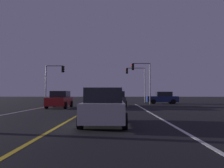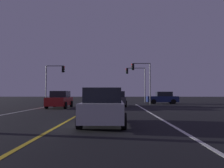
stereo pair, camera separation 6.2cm
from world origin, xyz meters
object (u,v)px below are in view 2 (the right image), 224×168
Objects in this scene: car_lead_same_lane at (104,107)px; traffic_light_near_left at (55,75)px; traffic_light_near_right at (141,74)px; car_crossing_side at (163,98)px; traffic_light_far_right at (136,77)px; car_ahead_far at (117,99)px; car_oncoming at (60,100)px.

traffic_light_near_left is (-7.89, 19.72, 3.10)m from car_lead_same_lane.
car_crossing_side is at bearing -159.23° from traffic_light_near_right.
traffic_light_far_right is at bearing -87.11° from traffic_light_near_right.
traffic_light_far_right reaches higher than car_lead_same_lane.
car_ahead_far is 10.34m from traffic_light_near_left.
traffic_light_near_left reaches higher than car_oncoming.
car_ahead_far is 8.81m from car_crossing_side.
traffic_light_near_right is at bearing 130.79° from car_oncoming.
car_lead_same_lane is 0.77× the size of traffic_light_near_right.
car_ahead_far is 11.34m from traffic_light_far_right.
traffic_light_near_left reaches higher than car_crossing_side.
traffic_light_far_right is (8.80, 13.34, 3.32)m from car_oncoming.
traffic_light_near_left is at bearing -160.66° from car_oncoming.
traffic_light_far_right is at bearing -8.27° from car_lead_same_lane.
traffic_light_near_right reaches higher than traffic_light_far_right.
car_ahead_far and car_oncoming have the same top height.
traffic_light_far_right reaches higher than car_crossing_side.
car_oncoming is 0.77× the size of traffic_light_far_right.
car_crossing_side is (6.37, 6.09, 0.00)m from car_ahead_far.
car_oncoming is 12.44m from traffic_light_near_right.
traffic_light_far_right is at bearing 146.57° from car_oncoming.
car_crossing_side is 22.04m from car_lead_same_lane.
traffic_light_near_left is at bearing 60.11° from car_ahead_far.
traffic_light_near_left is 12.80m from traffic_light_far_right.
traffic_light_near_right is (3.28, 4.92, 3.30)m from car_ahead_far.
car_crossing_side is 15.29m from traffic_light_near_left.
traffic_light_far_right reaches higher than car_oncoming.
car_lead_same_lane is at bearing 81.73° from traffic_light_far_right.
car_ahead_far is at bearing 116.72° from car_oncoming.
car_ahead_far is 0.77× the size of traffic_light_far_right.
car_oncoming is 1.00× the size of car_lead_same_lane.
traffic_light_near_right is at bearing 0.00° from traffic_light_near_left.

